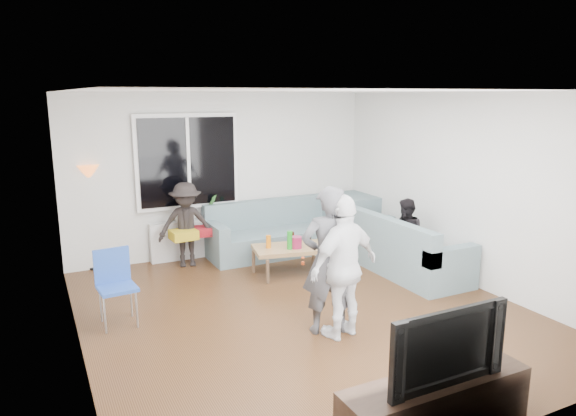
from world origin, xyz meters
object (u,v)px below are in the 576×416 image
player_left (328,261)px  player_right (344,267)px  side_chair (117,289)px  spectator_back (186,225)px  spectator_right (406,236)px  television (439,343)px  sofa_back_section (278,228)px  tv_console (435,405)px  coffee_table (292,260)px  sofa_right_section (407,244)px  floor_lamp (92,218)px

player_left → player_right: 0.19m
side_chair → spectator_back: bearing=48.0°
side_chair → spectator_right: size_ratio=0.79×
spectator_back → television: size_ratio=1.22×
sofa_back_section → television: (-0.91, -4.77, 0.32)m
tv_console → television: television is taller
coffee_table → player_left: (-0.53, -1.91, 0.62)m
sofa_back_section → side_chair: bearing=-148.9°
player_right → tv_console: 1.84m
player_right → sofa_back_section: bearing=-115.2°
player_right → tv_console: player_right is taller
player_left → player_right: player_left is taller
spectator_right → coffee_table: bearing=-102.3°
sofa_right_section → floor_lamp: size_ratio=1.28×
television → coffee_table: bearing=79.9°
player_left → sofa_back_section: bearing=-91.8°
tv_console → player_left: bearing=85.4°
side_chair → tv_console: 3.62m
floor_lamp → side_chair: bearing=-90.0°
player_left → television: player_left is taller
sofa_back_section → tv_console: (-0.91, -4.77, -0.20)m
television → side_chair: bearing=121.3°
sofa_back_section → spectator_back: (-1.51, 0.03, 0.22)m
coffee_table → spectator_back: (-1.28, 1.01, 0.45)m
sofa_back_section → tv_console: bearing=-100.8°
sofa_back_section → sofa_right_section: same height
side_chair → spectator_back: size_ratio=0.67×
coffee_table → side_chair: side_chair is taller
spectator_right → television: bearing=-22.9°
sofa_back_section → player_right: player_right is taller
coffee_table → spectator_right: 1.70m
coffee_table → player_left: player_left is taller
sofa_back_section → side_chair: 3.26m
sofa_back_section → spectator_right: size_ratio=2.10×
side_chair → player_right: player_right is taller
spectator_right → floor_lamp: bearing=-105.9°
side_chair → player_right: (2.13, -1.36, 0.35)m
floor_lamp → tv_console: bearing=-70.4°
sofa_back_section → side_chair: side_chair is taller
sofa_back_section → coffee_table: size_ratio=2.09×
side_chair → television: bearing=-63.9°
spectator_right → player_left: bearing=-47.0°
sofa_back_section → tv_console: 4.86m
tv_console → television: bearing=0.0°
spectator_right → tv_console: spectator_right is taller
player_left → television: 1.90m
player_right → side_chair: bearing=-45.4°
player_right → television: (-0.26, -1.73, -0.04)m
spectator_back → tv_console: bearing=-70.4°
player_right → tv_console: size_ratio=0.98×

